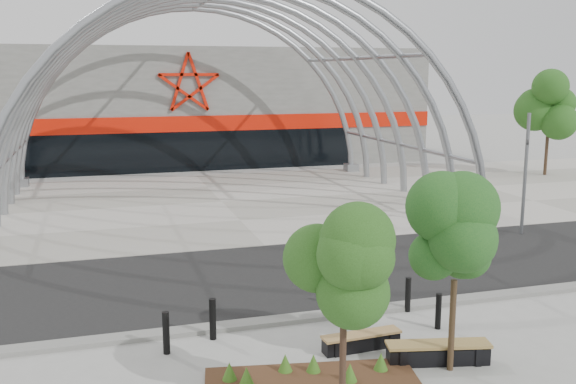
# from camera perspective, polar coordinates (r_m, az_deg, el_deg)

# --- Properties ---
(ground) EXTENTS (140.00, 140.00, 0.00)m
(ground) POSITION_cam_1_polar(r_m,az_deg,el_deg) (17.62, 3.80, -10.67)
(ground) COLOR #979792
(ground) RESTS_ON ground
(road) EXTENTS (140.00, 7.00, 0.02)m
(road) POSITION_cam_1_polar(r_m,az_deg,el_deg) (20.74, 0.40, -7.30)
(road) COLOR black
(road) RESTS_ON ground
(forecourt) EXTENTS (60.00, 17.00, 0.04)m
(forecourt) POSITION_cam_1_polar(r_m,az_deg,el_deg) (32.04, -5.92, -0.89)
(forecourt) COLOR #9A968B
(forecourt) RESTS_ON ground
(kerb) EXTENTS (60.00, 0.50, 0.12)m
(kerb) POSITION_cam_1_polar(r_m,az_deg,el_deg) (17.38, 4.10, -10.77)
(kerb) COLOR slate
(kerb) RESTS_ON ground
(arena_building) EXTENTS (34.00, 15.24, 8.00)m
(arena_building) POSITION_cam_1_polar(r_m,az_deg,el_deg) (49.21, -9.98, 7.69)
(arena_building) COLOR slate
(arena_building) RESTS_ON ground
(vault_canopy) EXTENTS (20.80, 15.80, 20.36)m
(vault_canopy) POSITION_cam_1_polar(r_m,az_deg,el_deg) (32.04, -5.92, -0.89)
(vault_canopy) COLOR gray
(vault_canopy) RESTS_ON ground
(planting_bed) EXTENTS (4.62, 2.13, 0.47)m
(planting_bed) POSITION_cam_1_polar(r_m,az_deg,el_deg) (14.03, 1.82, -15.99)
(planting_bed) COLOR #392217
(planting_bed) RESTS_ON ground
(signal_pole) EXTENTS (0.34, 0.67, 4.83)m
(signal_pole) POSITION_cam_1_polar(r_m,az_deg,el_deg) (26.91, 20.35, 1.70)
(signal_pole) COLOR slate
(signal_pole) RESTS_ON ground
(street_tree_0) EXTENTS (1.73, 1.73, 3.94)m
(street_tree_0) POSITION_cam_1_polar(r_m,az_deg,el_deg) (11.58, 5.02, -7.37)
(street_tree_0) COLOR black
(street_tree_0) RESTS_ON ground
(street_tree_1) EXTENTS (1.69, 1.69, 4.00)m
(street_tree_1) POSITION_cam_1_polar(r_m,az_deg,el_deg) (13.96, 14.72, -4.36)
(street_tree_1) COLOR #332615
(street_tree_1) RESTS_ON ground
(bench_0) EXTENTS (1.95, 0.54, 0.40)m
(bench_0) POSITION_cam_1_polar(r_m,az_deg,el_deg) (15.47, 6.53, -13.06)
(bench_0) COLOR black
(bench_0) RESTS_ON ground
(bench_1) EXTENTS (2.37, 1.00, 0.49)m
(bench_1) POSITION_cam_1_polar(r_m,az_deg,el_deg) (15.08, 13.19, -13.79)
(bench_1) COLOR black
(bench_1) RESTS_ON ground
(bollard_0) EXTENTS (0.16, 0.16, 1.01)m
(bollard_0) POSITION_cam_1_polar(r_m,az_deg,el_deg) (15.31, -10.78, -12.20)
(bollard_0) COLOR black
(bollard_0) RESTS_ON ground
(bollard_1) EXTENTS (0.16, 0.16, 1.03)m
(bollard_1) POSITION_cam_1_polar(r_m,az_deg,el_deg) (15.90, -6.71, -11.16)
(bollard_1) COLOR black
(bollard_1) RESTS_ON ground
(bollard_2) EXTENTS (0.14, 0.14, 0.86)m
(bollard_2) POSITION_cam_1_polar(r_m,az_deg,el_deg) (17.85, 5.27, -8.94)
(bollard_2) COLOR black
(bollard_2) RESTS_ON ground
(bollard_3) EXTENTS (0.15, 0.15, 0.95)m
(bollard_3) POSITION_cam_1_polar(r_m,az_deg,el_deg) (17.82, 10.61, -8.95)
(bollard_3) COLOR black
(bollard_3) RESTS_ON ground
(bollard_4) EXTENTS (0.15, 0.15, 0.93)m
(bollard_4) POSITION_cam_1_polar(r_m,az_deg,el_deg) (16.85, 13.22, -10.28)
(bollard_4) COLOR black
(bollard_4) RESTS_ON ground
(bg_tree_1) EXTENTS (2.70, 2.70, 5.91)m
(bg_tree_1) POSITION_cam_1_polar(r_m,az_deg,el_deg) (42.85, 22.24, 6.99)
(bg_tree_1) COLOR #302217
(bg_tree_1) RESTS_ON ground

